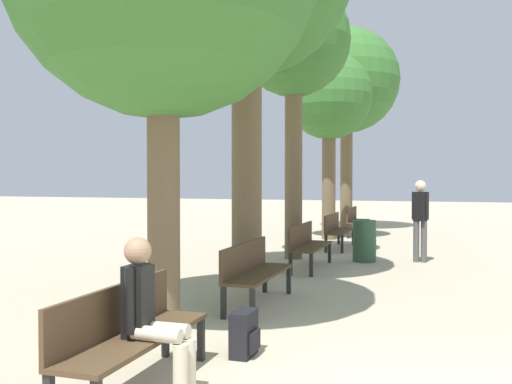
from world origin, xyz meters
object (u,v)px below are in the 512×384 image
at_px(backpack, 244,334).
at_px(pedestrian_near, 420,215).
at_px(bench_row_4, 356,219).
at_px(bench_row_2, 307,242).
at_px(person_seated, 151,311).
at_px(bench_row_1, 253,268).
at_px(tree_row_4, 347,82).
at_px(trash_bin, 364,241).
at_px(tree_row_3, 329,98).
at_px(bench_row_0, 128,329).
at_px(tree_row_2, 294,44).
at_px(bench_row_3, 337,228).

xyz_separation_m(backpack, pedestrian_near, (1.41, 6.99, 0.75)).
relative_size(bench_row_4, backpack, 4.11).
distance_m(bench_row_2, person_seated, 6.61).
distance_m(bench_row_1, pedestrian_near, 5.26).
relative_size(bench_row_1, pedestrian_near, 1.08).
height_order(tree_row_4, trash_bin, tree_row_4).
xyz_separation_m(tree_row_3, pedestrian_near, (2.63, -3.78, -3.02)).
height_order(bench_row_0, tree_row_4, tree_row_4).
height_order(bench_row_0, tree_row_2, tree_row_2).
bearing_deg(bench_row_0, tree_row_2, 94.29).
relative_size(bench_row_3, person_seated, 1.44).
distance_m(bench_row_0, pedestrian_near, 8.38).
bearing_deg(tree_row_3, trash_bin, -69.46).
distance_m(bench_row_4, person_seated, 13.18).
xyz_separation_m(tree_row_4, person_seated, (0.82, -15.08, -4.29)).
bearing_deg(pedestrian_near, tree_row_3, 124.78).
xyz_separation_m(bench_row_0, tree_row_4, (-0.59, 15.06, 4.46)).
xyz_separation_m(bench_row_3, backpack, (0.63, -8.74, -0.29)).
height_order(tree_row_2, backpack, tree_row_2).
relative_size(bench_row_0, bench_row_1, 1.00).
relative_size(person_seated, pedestrian_near, 0.75).
distance_m(bench_row_3, tree_row_2, 4.62).
distance_m(bench_row_1, tree_row_4, 12.60).
bearing_deg(bench_row_1, person_seated, -86.07).
height_order(bench_row_4, trash_bin, trash_bin).
relative_size(bench_row_0, tree_row_2, 0.31).
bearing_deg(bench_row_2, trash_bin, 53.28).
bearing_deg(trash_bin, person_seated, -95.15).
bearing_deg(bench_row_0, bench_row_1, 90.00).
distance_m(tree_row_3, backpack, 11.48).
bearing_deg(bench_row_0, bench_row_4, 90.00).
relative_size(tree_row_3, pedestrian_near, 3.13).
distance_m(tree_row_2, tree_row_3, 4.10).
height_order(tree_row_3, tree_row_4, tree_row_4).
height_order(tree_row_4, pedestrian_near, tree_row_4).
height_order(tree_row_3, pedestrian_near, tree_row_3).
xyz_separation_m(bench_row_3, tree_row_2, (-0.59, -2.02, 4.11)).
height_order(bench_row_4, pedestrian_near, pedestrian_near).
height_order(bench_row_4, person_seated, person_seated).
bearing_deg(bench_row_1, pedestrian_near, 67.10).
relative_size(bench_row_2, tree_row_4, 0.27).
xyz_separation_m(bench_row_4, tree_row_2, (-0.59, -5.30, 4.11)).
relative_size(bench_row_3, bench_row_4, 1.00).
xyz_separation_m(person_seated, pedestrian_near, (1.81, 8.14, 0.30)).
bearing_deg(trash_bin, tree_row_3, 110.54).
relative_size(pedestrian_near, trash_bin, 1.97).
bearing_deg(tree_row_3, bench_row_1, -86.09).
bearing_deg(backpack, bench_row_3, 94.09).
xyz_separation_m(bench_row_4, person_seated, (0.23, -13.18, 0.17)).
distance_m(bench_row_1, tree_row_2, 6.17).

